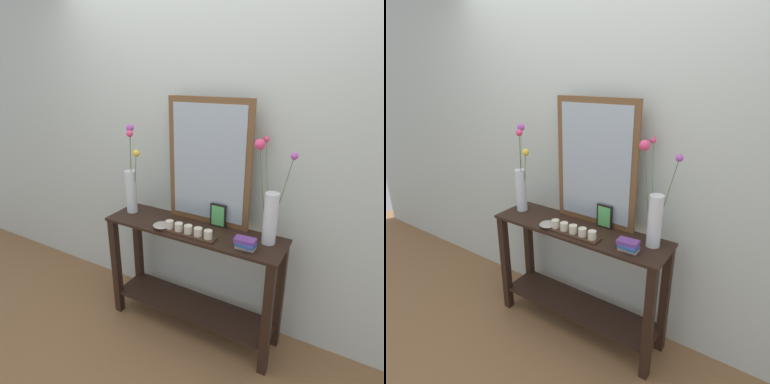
# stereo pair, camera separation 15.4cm
# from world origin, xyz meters

# --- Properties ---
(ground_plane) EXTENTS (7.00, 6.00, 0.02)m
(ground_plane) POSITION_xyz_m (0.00, 0.00, -0.01)
(ground_plane) COLOR brown
(wall_back) EXTENTS (6.40, 0.08, 2.70)m
(wall_back) POSITION_xyz_m (0.00, 0.30, 1.35)
(wall_back) COLOR beige
(wall_back) RESTS_ON ground
(console_table) EXTENTS (1.30, 0.35, 0.84)m
(console_table) POSITION_xyz_m (0.00, 0.00, 0.50)
(console_table) COLOR black
(console_table) RESTS_ON ground
(mirror_leaning) EXTENTS (0.61, 0.03, 0.87)m
(mirror_leaning) POSITION_xyz_m (0.05, 0.14, 1.28)
(mirror_leaning) COLOR brown
(mirror_leaning) RESTS_ON console_table
(tall_vase_left) EXTENTS (0.17, 0.18, 0.66)m
(tall_vase_left) POSITION_xyz_m (-0.54, 0.03, 1.07)
(tall_vase_left) COLOR silver
(tall_vase_left) RESTS_ON console_table
(vase_right) EXTENTS (0.25, 0.21, 0.65)m
(vase_right) POSITION_xyz_m (0.51, 0.06, 1.07)
(vase_right) COLOR silver
(vase_right) RESTS_ON console_table
(candle_tray) EXTENTS (0.39, 0.09, 0.07)m
(candle_tray) POSITION_xyz_m (0.03, -0.10, 0.87)
(candle_tray) COLOR #382316
(candle_tray) RESTS_ON console_table
(picture_frame_small) EXTENTS (0.12, 0.01, 0.17)m
(picture_frame_small) POSITION_xyz_m (0.15, 0.11, 0.93)
(picture_frame_small) COLOR black
(picture_frame_small) RESTS_ON console_table
(decorative_bowl) EXTENTS (0.12, 0.12, 0.04)m
(decorative_bowl) POSITION_xyz_m (-0.18, -0.10, 0.86)
(decorative_bowl) COLOR #9E9389
(decorative_bowl) RESTS_ON console_table
(book_stack) EXTENTS (0.14, 0.09, 0.07)m
(book_stack) POSITION_xyz_m (0.42, -0.09, 0.88)
(book_stack) COLOR #B2A893
(book_stack) RESTS_ON console_table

